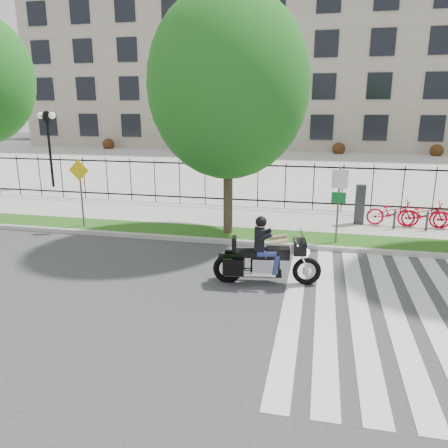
# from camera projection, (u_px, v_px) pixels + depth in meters

# --- Properties ---
(ground) EXTENTS (120.00, 120.00, 0.00)m
(ground) POSITION_uv_depth(u_px,v_px,m) (203.00, 294.00, 10.77)
(ground) COLOR #373739
(ground) RESTS_ON ground
(curb) EXTENTS (60.00, 0.20, 0.15)m
(curb) POSITION_uv_depth(u_px,v_px,m) (235.00, 242.00, 14.62)
(curb) COLOR #A9A79F
(curb) RESTS_ON ground
(grass_verge) EXTENTS (60.00, 1.50, 0.15)m
(grass_verge) POSITION_uv_depth(u_px,v_px,m) (240.00, 235.00, 15.42)
(grass_verge) COLOR #1A4812
(grass_verge) RESTS_ON ground
(sidewalk) EXTENTS (60.00, 3.50, 0.15)m
(sidewalk) POSITION_uv_depth(u_px,v_px,m) (251.00, 218.00, 17.77)
(sidewalk) COLOR #AAA79F
(sidewalk) RESTS_ON ground
(plaza) EXTENTS (80.00, 34.00, 0.10)m
(plaza) POSITION_uv_depth(u_px,v_px,m) (287.00, 165.00, 34.31)
(plaza) COLOR #AAA79F
(plaza) RESTS_ON ground
(crosswalk_stripes) EXTENTS (5.70, 8.00, 0.01)m
(crosswalk_stripes) POSITION_uv_depth(u_px,v_px,m) (411.00, 313.00, 9.76)
(crosswalk_stripes) COLOR silver
(crosswalk_stripes) RESTS_ON ground
(iron_fence) EXTENTS (30.00, 0.06, 2.00)m
(iron_fence) POSITION_uv_depth(u_px,v_px,m) (258.00, 185.00, 19.14)
(iron_fence) COLOR black
(iron_fence) RESTS_ON sidewalk
(office_building) EXTENTS (60.00, 21.90, 20.15)m
(office_building) POSITION_uv_depth(u_px,v_px,m) (304.00, 57.00, 50.49)
(office_building) COLOR gray
(office_building) RESTS_ON ground
(lamp_post_left) EXTENTS (1.06, 0.70, 4.25)m
(lamp_post_left) POSITION_uv_depth(u_px,v_px,m) (48.00, 130.00, 23.77)
(lamp_post_left) COLOR black
(lamp_post_left) RESTS_ON ground
(street_tree_1) EXTENTS (5.31, 5.31, 8.05)m
(street_tree_1) POSITION_uv_depth(u_px,v_px,m) (228.00, 85.00, 14.19)
(street_tree_1) COLOR #35281D
(street_tree_1) RESTS_ON grass_verge
(sign_pole_regulatory) EXTENTS (0.50, 0.09, 2.50)m
(sign_pole_regulatory) POSITION_uv_depth(u_px,v_px,m) (339.00, 195.00, 13.94)
(sign_pole_regulatory) COLOR #59595B
(sign_pole_regulatory) RESTS_ON grass_verge
(sign_pole_warning) EXTENTS (0.78, 0.09, 2.49)m
(sign_pole_warning) POSITION_uv_depth(u_px,v_px,m) (80.00, 184.00, 15.87)
(sign_pole_warning) COLOR #59595B
(sign_pole_warning) RESTS_ON grass_verge
(motorcycle_rider) EXTENTS (2.80, 0.98, 2.16)m
(motorcycle_rider) POSITION_uv_depth(u_px,v_px,m) (266.00, 257.00, 11.24)
(motorcycle_rider) COLOR black
(motorcycle_rider) RESTS_ON ground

